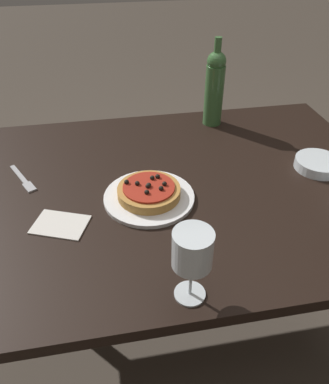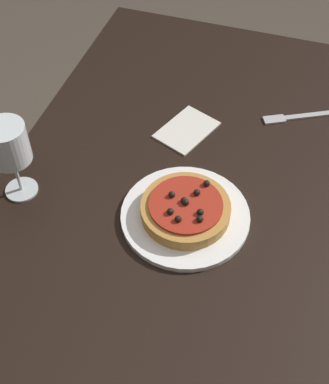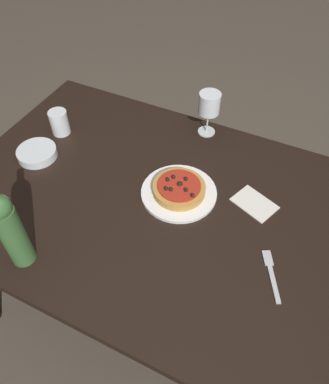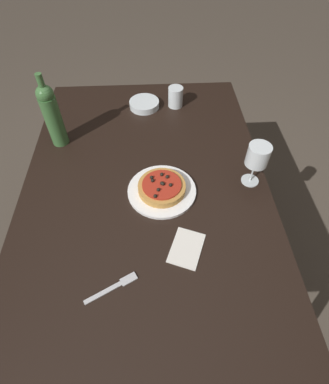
{
  "view_description": "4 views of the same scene",
  "coord_description": "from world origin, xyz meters",
  "px_view_note": "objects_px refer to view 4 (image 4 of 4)",
  "views": [
    {
      "loc": [
        -0.14,
        -0.92,
        1.41
      ],
      "look_at": [
        0.01,
        -0.07,
        0.77
      ],
      "focal_mm": 35.0,
      "sensor_mm": 36.0,
      "label": 1
    },
    {
      "loc": [
        0.62,
        0.1,
        1.6
      ],
      "look_at": [
        -0.06,
        -0.12,
        0.77
      ],
      "focal_mm": 50.0,
      "sensor_mm": 36.0,
      "label": 2
    },
    {
      "loc": [
        -0.36,
        0.73,
        1.72
      ],
      "look_at": [
        -0.0,
        -0.01,
        0.79
      ],
      "focal_mm": 35.0,
      "sensor_mm": 36.0,
      "label": 3
    },
    {
      "loc": [
        -0.77,
        -0.03,
        1.63
      ],
      "look_at": [
        -0.08,
        -0.07,
        0.8
      ],
      "focal_mm": 28.0,
      "sensor_mm": 36.0,
      "label": 4
    }
  ],
  "objects_px": {
    "wine_bottle": "(52,114)",
    "fork": "(115,287)",
    "dining_table": "(147,199)",
    "wine_glass": "(258,156)",
    "water_cup": "(176,97)",
    "pizza": "(162,187)",
    "side_bowl": "(144,104)",
    "dinner_plate": "(162,191)"
  },
  "relations": [
    {
      "from": "wine_glass",
      "to": "side_bowl",
      "type": "xyz_separation_m",
      "value": [
        0.53,
        0.42,
        -0.12
      ]
    },
    {
      "from": "wine_bottle",
      "to": "water_cup",
      "type": "bearing_deg",
      "value": -64.67
    },
    {
      "from": "dinner_plate",
      "to": "pizza",
      "type": "bearing_deg",
      "value": 71.23
    },
    {
      "from": "side_bowl",
      "to": "wine_bottle",
      "type": "bearing_deg",
      "value": 123.73
    },
    {
      "from": "pizza",
      "to": "water_cup",
      "type": "xyz_separation_m",
      "value": [
        0.57,
        -0.09,
        0.02
      ]
    },
    {
      "from": "pizza",
      "to": "side_bowl",
      "type": "bearing_deg",
      "value": 6.65
    },
    {
      "from": "wine_glass",
      "to": "wine_bottle",
      "type": "relative_size",
      "value": 0.56
    },
    {
      "from": "dinner_plate",
      "to": "wine_bottle",
      "type": "relative_size",
      "value": 0.81
    },
    {
      "from": "dinner_plate",
      "to": "wine_glass",
      "type": "bearing_deg",
      "value": -83.95
    },
    {
      "from": "water_cup",
      "to": "fork",
      "type": "bearing_deg",
      "value": 164.71
    },
    {
      "from": "pizza",
      "to": "wine_glass",
      "type": "distance_m",
      "value": 0.37
    },
    {
      "from": "water_cup",
      "to": "side_bowl",
      "type": "height_order",
      "value": "water_cup"
    },
    {
      "from": "pizza",
      "to": "wine_glass",
      "type": "relative_size",
      "value": 1.0
    },
    {
      "from": "dinner_plate",
      "to": "wine_bottle",
      "type": "height_order",
      "value": "wine_bottle"
    },
    {
      "from": "dining_table",
      "to": "fork",
      "type": "height_order",
      "value": "fork"
    },
    {
      "from": "dining_table",
      "to": "water_cup",
      "type": "xyz_separation_m",
      "value": [
        0.54,
        -0.16,
        0.13
      ]
    },
    {
      "from": "wine_glass",
      "to": "dinner_plate",
      "type": "bearing_deg",
      "value": 96.05
    },
    {
      "from": "pizza",
      "to": "water_cup",
      "type": "relative_size",
      "value": 1.84
    },
    {
      "from": "fork",
      "to": "side_bowl",
      "type": "bearing_deg",
      "value": 56.59
    },
    {
      "from": "water_cup",
      "to": "fork",
      "type": "xyz_separation_m",
      "value": [
        -0.94,
        0.26,
        -0.05
      ]
    },
    {
      "from": "pizza",
      "to": "water_cup",
      "type": "height_order",
      "value": "water_cup"
    },
    {
      "from": "wine_bottle",
      "to": "dining_table",
      "type": "bearing_deg",
      "value": -126.98
    },
    {
      "from": "water_cup",
      "to": "fork",
      "type": "relative_size",
      "value": 0.61
    },
    {
      "from": "wine_glass",
      "to": "water_cup",
      "type": "relative_size",
      "value": 1.84
    },
    {
      "from": "wine_glass",
      "to": "dining_table",
      "type": "bearing_deg",
      "value": 90.77
    },
    {
      "from": "wine_bottle",
      "to": "fork",
      "type": "height_order",
      "value": "wine_bottle"
    },
    {
      "from": "side_bowl",
      "to": "water_cup",
      "type": "bearing_deg",
      "value": -88.73
    },
    {
      "from": "dining_table",
      "to": "dinner_plate",
      "type": "bearing_deg",
      "value": -117.1
    },
    {
      "from": "pizza",
      "to": "side_bowl",
      "type": "height_order",
      "value": "pizza"
    },
    {
      "from": "pizza",
      "to": "wine_bottle",
      "type": "height_order",
      "value": "wine_bottle"
    },
    {
      "from": "side_bowl",
      "to": "dining_table",
      "type": "bearing_deg",
      "value": -179.62
    },
    {
      "from": "wine_bottle",
      "to": "fork",
      "type": "bearing_deg",
      "value": -158.1
    },
    {
      "from": "dinner_plate",
      "to": "pizza",
      "type": "height_order",
      "value": "pizza"
    },
    {
      "from": "dinner_plate",
      "to": "water_cup",
      "type": "bearing_deg",
      "value": -9.48
    },
    {
      "from": "side_bowl",
      "to": "fork",
      "type": "height_order",
      "value": "side_bowl"
    },
    {
      "from": "dining_table",
      "to": "fork",
      "type": "xyz_separation_m",
      "value": [
        -0.4,
        0.1,
        0.08
      ]
    },
    {
      "from": "pizza",
      "to": "wine_bottle",
      "type": "distance_m",
      "value": 0.55
    },
    {
      "from": "dinner_plate",
      "to": "water_cup",
      "type": "height_order",
      "value": "water_cup"
    },
    {
      "from": "fork",
      "to": "dinner_plate",
      "type": "bearing_deg",
      "value": 38.92
    },
    {
      "from": "dining_table",
      "to": "wine_glass",
      "type": "xyz_separation_m",
      "value": [
        0.01,
        -0.42,
        0.21
      ]
    },
    {
      "from": "dining_table",
      "to": "fork",
      "type": "bearing_deg",
      "value": 166.11
    },
    {
      "from": "dinner_plate",
      "to": "pizza",
      "type": "distance_m",
      "value": 0.02
    }
  ]
}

